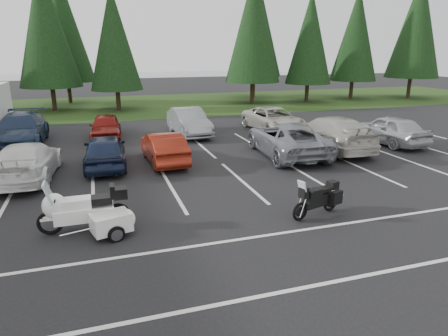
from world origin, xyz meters
The scene contains 25 objects.
ground centered at (0.00, 0.00, 0.00)m, with size 120.00×120.00×0.00m, color black.
grass_strip centered at (0.00, 24.00, 0.01)m, with size 80.00×16.00×0.01m, color #1F3811.
lake_water centered at (4.00, 55.00, 0.00)m, with size 70.00×50.00×0.02m, color slate.
stall_markings centered at (0.00, 2.00, 0.00)m, with size 32.00×16.00×0.01m, color silver.
conifer_4 centered at (-5.00, 22.90, 6.53)m, with size 4.80×4.80×11.17m.
conifer_5 centered at (0.00, 21.60, 5.63)m, with size 4.14×4.14×9.63m.
conifer_6 centered at (12.00, 22.10, 6.71)m, with size 4.93×4.93×11.48m.
conifer_7 centered at (17.50, 21.80, 5.81)m, with size 4.27×4.27×9.94m.
conifer_8 centered at (23.00, 22.60, 6.17)m, with size 4.53×4.53×10.56m.
conifer_9 centered at (29.00, 21.30, 7.07)m, with size 5.19×5.19×12.10m.
conifer_back_b centered at (-4.00, 27.50, 6.77)m, with size 4.97×4.97×11.58m.
conifer_back_c centered at (14.00, 26.80, 7.49)m, with size 5.50×5.50×12.81m.
car_near_3 centered at (-4.52, 3.83, 0.71)m, with size 2.00×4.92×1.43m, color white.
car_near_4 centered at (-1.63, 4.58, 0.71)m, with size 1.68×4.18×1.42m, color #17213B.
car_near_5 centered at (0.84, 4.56, 0.68)m, with size 1.43×4.10×1.35m, color maroon.
car_near_6 centered at (6.56, 4.07, 0.78)m, with size 2.58×5.59×1.55m, color gray.
car_near_7 centered at (9.09, 4.43, 0.83)m, with size 2.32×5.72×1.66m, color #B6B3A7.
car_near_8 centered at (12.72, 4.56, 0.76)m, with size 1.80×4.48×1.53m, color #A6A7AB.
car_far_1 centered at (-5.62, 10.06, 0.82)m, with size 2.29×5.63×1.63m, color #1A2942.
car_far_2 centered at (-1.41, 10.40, 0.68)m, with size 1.61×4.00×1.36m, color maroon.
car_far_3 centered at (3.24, 10.03, 0.77)m, with size 1.62×4.65×1.53m, color gray.
car_far_4 centered at (8.42, 9.59, 0.71)m, with size 2.36×5.11×1.42m, color #B2B0A3.
touring_motorcycle centered at (-2.40, -1.65, 0.75)m, with size 2.70×0.83×1.50m, color white, non-canonical shape.
cargo_trailer centered at (-1.73, -2.26, 0.33)m, with size 1.44×0.81×0.67m, color white, non-canonical shape.
adventure_motorcycle centered at (4.14, -2.72, 0.62)m, with size 2.05×0.71×1.25m, color black, non-canonical shape.
Camera 1 is at (-1.87, -12.42, 4.80)m, focal length 32.00 mm.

